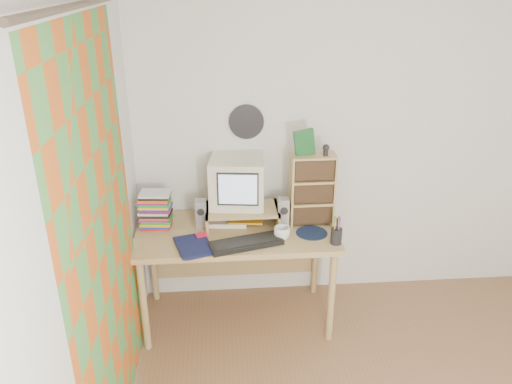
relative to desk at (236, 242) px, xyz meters
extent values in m
plane|color=white|center=(1.03, 0.31, 0.63)|extent=(3.50, 0.00, 3.50)
plane|color=white|center=(-0.72, -1.44, 0.63)|extent=(0.00, 3.50, 3.50)
plane|color=#C0561B|center=(-0.68, -0.96, 0.53)|extent=(0.00, 2.20, 2.20)
cylinder|color=black|center=(0.10, 0.29, 0.81)|extent=(0.25, 0.02, 0.25)
cube|color=tan|center=(0.00, -0.06, 0.11)|extent=(1.40, 0.70, 0.04)
cube|color=tan|center=(0.00, 0.27, -0.24)|extent=(1.33, 0.02, 0.41)
cylinder|color=tan|center=(-0.64, -0.35, -0.26)|extent=(0.05, 0.05, 0.71)
cylinder|color=tan|center=(0.64, -0.35, -0.26)|extent=(0.05, 0.05, 0.71)
cylinder|color=tan|center=(-0.64, 0.23, -0.26)|extent=(0.05, 0.05, 0.71)
cylinder|color=tan|center=(0.64, 0.23, -0.26)|extent=(0.05, 0.05, 0.71)
cube|color=tan|center=(-0.20, 0.04, 0.19)|extent=(0.02, 0.30, 0.12)
cube|color=tan|center=(0.30, 0.04, 0.19)|extent=(0.02, 0.30, 0.12)
cube|color=tan|center=(0.05, 0.04, 0.24)|extent=(0.52, 0.30, 0.02)
cube|color=beige|center=(0.02, 0.09, 0.43)|extent=(0.41, 0.41, 0.35)
cube|color=#9F9EA3|center=(-0.24, 0.01, 0.24)|extent=(0.08, 0.08, 0.20)
cube|color=#9F9EA3|center=(0.34, -0.03, 0.24)|extent=(0.08, 0.08, 0.21)
cube|color=black|center=(0.06, -0.29, 0.15)|extent=(0.51, 0.28, 0.03)
cube|color=tan|center=(0.54, 0.01, 0.39)|extent=(0.31, 0.17, 0.52)
imported|color=white|center=(0.30, -0.22, 0.18)|extent=(0.14, 0.14, 0.09)
imported|color=#11173E|center=(-0.39, -0.32, 0.16)|extent=(0.31, 0.26, 0.05)
cylinder|color=#0F1B35|center=(0.52, -0.15, 0.14)|extent=(0.24, 0.24, 0.00)
cube|color=red|center=(-0.24, -0.17, 0.15)|extent=(0.08, 0.07, 0.04)
cube|color=#185625|center=(0.47, 0.01, 0.74)|extent=(0.14, 0.05, 0.18)
camera|label=1|loc=(-0.11, -3.16, 1.78)|focal=35.00mm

